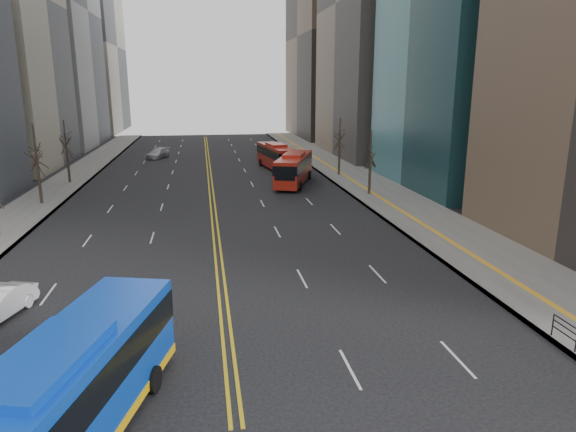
{
  "coord_description": "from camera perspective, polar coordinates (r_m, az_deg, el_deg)",
  "views": [
    {
      "loc": [
        -0.75,
        -9.64,
        10.96
      ],
      "look_at": [
        3.35,
        14.92,
        4.61
      ],
      "focal_mm": 32.0,
      "sensor_mm": 36.0,
      "label": 1
    }
  ],
  "objects": [
    {
      "name": "car_silver",
      "position": [
        82.56,
        -14.26,
        6.77
      ],
      "size": [
        3.84,
        5.55,
        1.49
      ],
      "primitive_type": "imported",
      "rotation": [
        0.0,
        0.0,
        -0.38
      ],
      "color": "#AFAFB5",
      "rests_on": "ground"
    },
    {
      "name": "car_dark_mid",
      "position": [
        65.55,
        0.4,
        5.34
      ],
      "size": [
        1.96,
        4.41,
        1.48
      ],
      "primitive_type": "imported",
      "rotation": [
        0.0,
        0.0,
        -0.05
      ],
      "color": "black",
      "rests_on": "ground"
    },
    {
      "name": "street_trees",
      "position": [
        45.07,
        -17.68,
        5.88
      ],
      "size": [
        35.2,
        47.2,
        7.6
      ],
      "color": "#2B231A",
      "rests_on": "ground"
    },
    {
      "name": "red_bus_near",
      "position": [
        58.44,
        0.67,
        5.47
      ],
      "size": [
        6.26,
        11.44,
        3.56
      ],
      "color": "#AB1F12",
      "rests_on": "ground"
    },
    {
      "name": "sidewalk_right",
      "position": [
        58.63,
        8.85,
        3.44
      ],
      "size": [
        7.0,
        130.0,
        0.15
      ],
      "primitive_type": "cube",
      "color": "slate",
      "rests_on": "ground"
    },
    {
      "name": "car_dark_far",
      "position": [
        80.09,
        0.13,
        6.92
      ],
      "size": [
        3.27,
        5.08,
        1.3
      ],
      "primitive_type": "imported",
      "rotation": [
        0.0,
        0.0,
        0.25
      ],
      "color": "black",
      "rests_on": "ground"
    },
    {
      "name": "red_bus_far",
      "position": [
        68.98,
        -1.32,
        6.79
      ],
      "size": [
        4.08,
        11.22,
        3.48
      ],
      "color": "#AB1F12",
      "rests_on": "ground"
    },
    {
      "name": "blue_bus",
      "position": [
        16.95,
        -24.94,
        -19.11
      ],
      "size": [
        6.28,
        13.4,
        3.8
      ],
      "color": "#0C3FBD",
      "rests_on": "ground"
    },
    {
      "name": "sidewalk_left",
      "position": [
        57.9,
        -25.09,
        2.11
      ],
      "size": [
        5.0,
        130.0,
        0.15
      ],
      "primitive_type": "cube",
      "color": "slate",
      "rests_on": "ground"
    },
    {
      "name": "centerline",
      "position": [
        65.57,
        -8.72,
        4.53
      ],
      "size": [
        0.55,
        100.0,
        0.01
      ],
      "color": "gold",
      "rests_on": "ground"
    }
  ]
}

